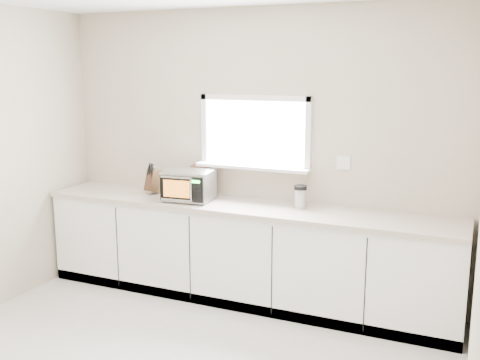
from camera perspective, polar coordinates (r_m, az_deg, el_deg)
The scene contains 7 objects.
back_wall at distance 5.33m, azimuth 1.58°, elevation 2.86°, with size 4.00×0.17×2.70m.
cabinets at distance 5.29m, azimuth 0.30°, elevation -7.53°, with size 3.92×0.60×0.88m, color white.
countertop at distance 5.15m, azimuth 0.26°, elevation -2.72°, with size 3.92×0.64×0.04m, color beige.
microwave at distance 5.28m, azimuth -5.26°, elevation -0.51°, with size 0.47×0.39×0.28m.
knife_block at distance 5.62m, azimuth -8.65°, elevation -0.04°, with size 0.16×0.23×0.31m.
cutting_board at distance 5.57m, azimuth -4.04°, elevation 0.22°, with size 0.32×0.32×0.02m, color #906037.
coffee_grinder at distance 5.04m, azimuth 6.14°, elevation -1.67°, with size 0.14×0.14×0.21m.
Camera 1 is at (1.98, -2.89, 2.16)m, focal length 42.00 mm.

